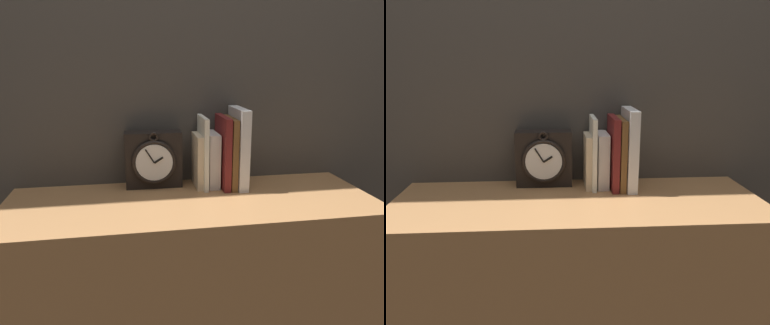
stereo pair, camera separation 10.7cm
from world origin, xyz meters
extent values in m
cube|color=#47423D|center=(0.00, 0.22, 1.30)|extent=(6.00, 0.05, 2.60)
cube|color=#A87547|center=(0.00, 0.00, 0.36)|extent=(1.09, 0.39, 0.73)
cube|color=black|center=(-0.10, 0.15, 0.82)|extent=(0.18, 0.07, 0.18)
torus|color=black|center=(-0.10, 0.11, 0.82)|extent=(0.14, 0.01, 0.14)
cylinder|color=silver|center=(-0.10, 0.11, 0.82)|extent=(0.12, 0.01, 0.12)
cube|color=black|center=(-0.09, 0.10, 0.82)|extent=(0.03, 0.00, 0.02)
cube|color=black|center=(-0.11, 0.10, 0.84)|extent=(0.03, 0.00, 0.05)
torus|color=black|center=(-0.10, 0.11, 0.90)|extent=(0.03, 0.01, 0.03)
cube|color=beige|center=(0.04, 0.13, 0.81)|extent=(0.02, 0.12, 0.17)
cube|color=white|center=(0.06, 0.12, 0.84)|extent=(0.01, 0.13, 0.23)
cube|color=silver|center=(0.09, 0.13, 0.81)|extent=(0.04, 0.12, 0.17)
cube|color=maroon|center=(0.12, 0.11, 0.84)|extent=(0.02, 0.15, 0.23)
cube|color=brown|center=(0.14, 0.11, 0.84)|extent=(0.02, 0.15, 0.22)
cube|color=silver|center=(0.17, 0.11, 0.85)|extent=(0.03, 0.15, 0.25)
camera|label=1|loc=(-0.17, -1.02, 1.12)|focal=35.00mm
camera|label=2|loc=(-0.07, -1.03, 1.12)|focal=35.00mm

